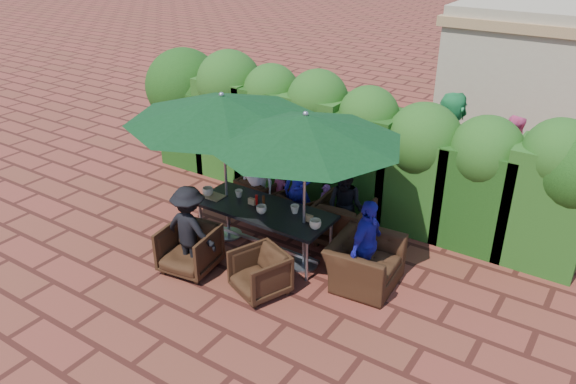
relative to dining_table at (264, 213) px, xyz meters
The scene contains 31 objects.
ground 0.73m from the dining_table, 47.95° to the right, with size 80.00×80.00×0.00m, color maroon.
dining_table is the anchor object (origin of this frame).
umbrella_left 1.72m from the dining_table, behind, with size 2.97×2.97×2.46m.
umbrella_right 1.72m from the dining_table, ahead, with size 2.77×2.77×2.46m.
chair_far_left 1.38m from the dining_table, 127.69° to the left, with size 0.70×0.66×0.72m, color black.
chair_far_mid 0.96m from the dining_table, 85.80° to the left, with size 0.67×0.63×0.69m, color black.
chair_far_right 1.33m from the dining_table, 44.75° to the left, with size 0.81×0.76×0.84m, color black.
chair_near_left 1.26m from the dining_table, 119.81° to the right, with size 0.76×0.71×0.78m, color black.
chair_near_right 1.17m from the dining_table, 57.31° to the right, with size 0.69×0.64×0.71m, color black.
chair_end_right 1.74m from the dining_table, ahead, with size 1.05×0.68×0.91m, color black.
adult_far_left 1.17m from the dining_table, 131.15° to the left, with size 0.67×0.40×1.35m, color white.
adult_far_mid 0.93m from the dining_table, 86.83° to the left, with size 0.51×0.42×1.42m, color #1F1FA8.
adult_far_right 1.31m from the dining_table, 43.91° to the left, with size 0.62×0.38×1.29m, color black.
adult_near_left 1.19m from the dining_table, 119.92° to the right, with size 0.87×0.40×1.36m, color black.
adult_end_right 1.76m from the dining_table, ahead, with size 0.80×0.40×1.37m, color #1F1FA8.
child_left 1.20m from the dining_table, 112.28° to the left, with size 0.31×0.25×0.86m, color #E7518A.
child_right 1.26m from the dining_table, 68.63° to the left, with size 0.29×0.24×0.80m, color #9B4AA2.
pedestrian_a 4.19m from the dining_table, 68.07° to the left, with size 1.78×0.64×1.91m, color green.
pedestrian_b 4.90m from the dining_table, 57.60° to the left, with size 0.76×0.46×1.59m, color #E7518A.
pedestrian_c 5.17m from the dining_table, 49.73° to the left, with size 0.98×0.45×1.53m, color gray.
cup_a 1.03m from the dining_table, behind, with size 0.18×0.18×0.14m, color beige.
cup_b 0.59m from the dining_table, behind, with size 0.13×0.13×0.12m, color beige.
cup_c 0.21m from the dining_table, 65.58° to the right, with size 0.16×0.16×0.13m, color beige.
cup_d 0.52m from the dining_table, 16.32° to the left, with size 0.14×0.14×0.13m, color beige.
cup_e 1.00m from the dining_table, ahead, with size 0.18×0.18×0.14m, color beige.
ketchup_bottle 0.23m from the dining_table, 167.61° to the left, with size 0.04×0.04×0.17m, color #B20C0A.
sauce_bottle 0.19m from the dining_table, 125.86° to the left, with size 0.04×0.04×0.17m, color #4C230C.
serving_tray 0.93m from the dining_table, behind, with size 0.35×0.25×0.02m, color #967548.
number_block_left 0.26m from the dining_table, behind, with size 0.12×0.06×0.10m, color tan.
number_block_right 0.80m from the dining_table, ahead, with size 0.12×0.06×0.10m, color tan.
hedge_wall 2.21m from the dining_table, 90.00° to the left, with size 9.10×1.60×2.54m.
Camera 1 is at (4.37, -5.96, 4.82)m, focal length 35.00 mm.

